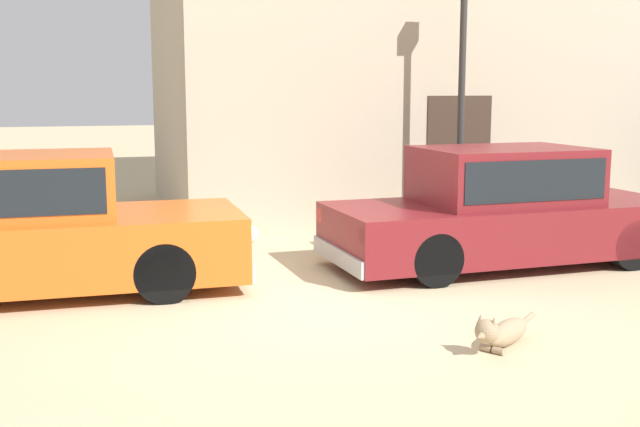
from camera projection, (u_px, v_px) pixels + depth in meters
name	position (u px, v px, depth m)	size (l,w,h in m)	color
ground_plane	(318.00, 301.00, 8.34)	(80.00, 80.00, 0.00)	tan
parked_sedan_nearest	(20.00, 225.00, 8.47)	(4.73, 1.76, 1.53)	#D15619
parked_sedan_second	(504.00, 208.00, 9.94)	(4.66, 1.85, 1.49)	maroon
stray_dog_spotted	(502.00, 332.00, 6.81)	(0.94, 0.67, 0.36)	#997F60
street_lamp	(462.00, 67.00, 11.43)	(0.22, 0.22, 3.96)	#2D2B28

